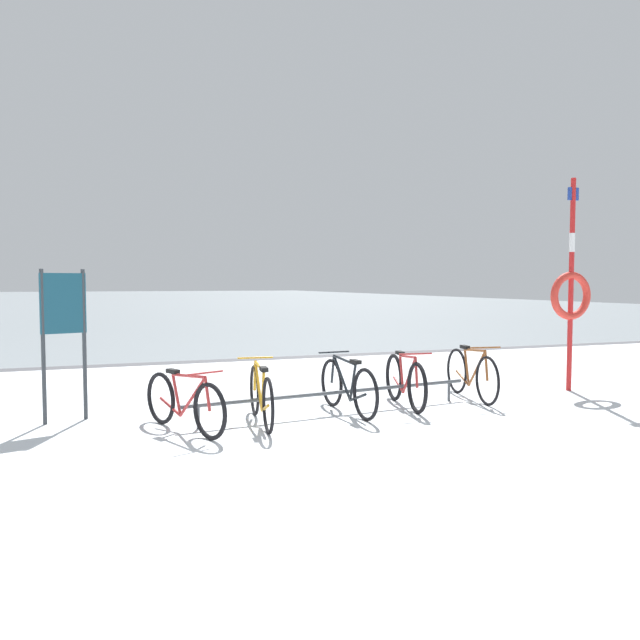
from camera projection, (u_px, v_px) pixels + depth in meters
name	position (u px, v px, depth m)	size (l,w,h in m)	color
ground	(100.00, 303.00, 54.66)	(80.00, 132.00, 0.08)	silver
bike_rack	(337.00, 393.00, 8.47)	(4.21, 0.60, 0.31)	#4C5156
bicycle_0	(184.00, 403.00, 7.42)	(0.74, 1.62, 0.75)	black
bicycle_1	(261.00, 395.00, 7.82)	(0.46, 1.73, 0.78)	black
bicycle_2	(348.00, 387.00, 8.47)	(0.46, 1.70, 0.79)	black
bicycle_3	(405.00, 381.00, 8.91)	(0.46, 1.65, 0.80)	black
bicycle_4	(471.00, 374.00, 9.49)	(0.46, 1.73, 0.83)	black
info_sign	(63.00, 319.00, 7.89)	(0.54, 0.20, 1.91)	#33383D
rescue_post	(571.00, 291.00, 10.18)	(0.78, 0.12, 3.40)	red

